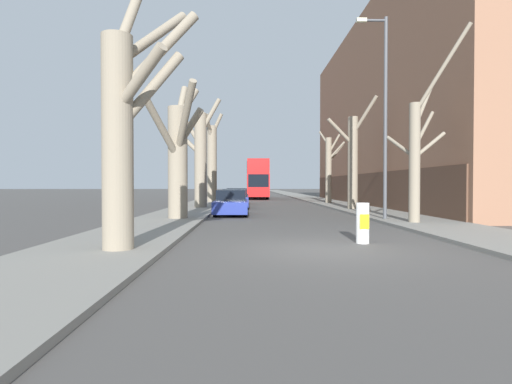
{
  "coord_description": "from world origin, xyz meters",
  "views": [
    {
      "loc": [
        -1.86,
        -9.94,
        1.64
      ],
      "look_at": [
        -0.93,
        32.38,
        0.88
      ],
      "focal_mm": 28.0,
      "sensor_mm": 36.0,
      "label": 1
    }
  ],
  "objects": [
    {
      "name": "sidewalk_right",
      "position": [
        5.47,
        50.0,
        0.06
      ],
      "size": [
        3.3,
        120.0,
        0.12
      ],
      "primitive_type": "cube",
      "color": "gray",
      "rests_on": "ground"
    },
    {
      "name": "double_decker_bus",
      "position": [
        -0.67,
        38.28,
        2.52
      ],
      "size": [
        2.45,
        11.82,
        4.47
      ],
      "color": "red",
      "rests_on": "ground"
    },
    {
      "name": "street_tree_right_1",
      "position": [
        4.86,
        15.27,
        3.26
      ],
      "size": [
        3.02,
        3.49,
        7.08
      ],
      "color": "gray",
      "rests_on": "ground"
    },
    {
      "name": "building_facade_right",
      "position": [
        12.11,
        22.41,
        7.56
      ],
      "size": [
        10.08,
        33.41,
        15.14
      ],
      "color": "#93664C",
      "rests_on": "ground"
    },
    {
      "name": "street_tree_left_3",
      "position": [
        -5.06,
        26.09,
        3.97
      ],
      "size": [
        1.9,
        2.72,
        8.07
      ],
      "color": "gray",
      "rests_on": "ground"
    },
    {
      "name": "street_tree_right_0",
      "position": [
        5.08,
        6.2,
        2.97
      ],
      "size": [
        2.27,
        3.15,
        7.75
      ],
      "color": "gray",
      "rests_on": "ground"
    },
    {
      "name": "traffic_bollard",
      "position": [
        1.38,
        1.14,
        0.57
      ],
      "size": [
        0.36,
        0.37,
        1.14
      ],
      "color": "white",
      "rests_on": "ground"
    },
    {
      "name": "street_tree_right_2",
      "position": [
        5.15,
        24.0,
        3.19
      ],
      "size": [
        2.19,
        3.13,
        6.51
      ],
      "color": "gray",
      "rests_on": "ground"
    },
    {
      "name": "street_tree_left_1",
      "position": [
        -4.99,
        8.27,
        3.07
      ],
      "size": [
        2.37,
        3.84,
        6.39
      ],
      "color": "gray",
      "rests_on": "ground"
    },
    {
      "name": "parked_car_2",
      "position": [
        -2.72,
        23.91,
        0.65
      ],
      "size": [
        1.9,
        4.19,
        1.35
      ],
      "color": "black",
      "rests_on": "ground"
    },
    {
      "name": "street_tree_left_0",
      "position": [
        -4.77,
        -0.38,
        3.11
      ],
      "size": [
        2.25,
        3.25,
        7.04
      ],
      "color": "gray",
      "rests_on": "ground"
    },
    {
      "name": "lamp_post",
      "position": [
        4.23,
        7.77,
        5.02
      ],
      "size": [
        1.4,
        0.2,
        9.1
      ],
      "color": "#4C4F54",
      "rests_on": "ground"
    },
    {
      "name": "parked_car_0",
      "position": [
        -2.72,
        11.74,
        0.65
      ],
      "size": [
        1.75,
        4.51,
        1.37
      ],
      "color": "navy",
      "rests_on": "ground"
    },
    {
      "name": "parked_car_1",
      "position": [
        -2.72,
        17.86,
        0.65
      ],
      "size": [
        1.89,
        4.4,
        1.35
      ],
      "color": "navy",
      "rests_on": "ground"
    },
    {
      "name": "sidewalk_left",
      "position": [
        -5.47,
        50.0,
        0.06
      ],
      "size": [
        3.3,
        120.0,
        0.12
      ],
      "primitive_type": "cube",
      "color": "gray",
      "rests_on": "ground"
    },
    {
      "name": "ground_plane",
      "position": [
        0.0,
        0.0,
        0.0
      ],
      "size": [
        300.0,
        300.0,
        0.0
      ],
      "primitive_type": "plane",
      "color": "#4C4947"
    },
    {
      "name": "street_tree_left_2",
      "position": [
        -5.06,
        17.22,
        3.52
      ],
      "size": [
        3.2,
        2.34,
        7.51
      ],
      "color": "gray",
      "rests_on": "ground"
    }
  ]
}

